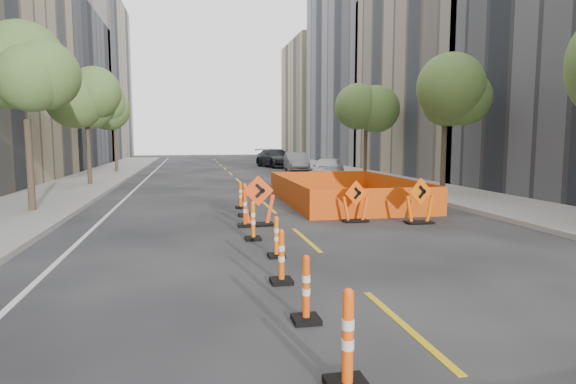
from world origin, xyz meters
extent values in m
plane|color=black|center=(0.00, 0.00, 0.00)|extent=(140.00, 140.00, 0.00)
cube|color=gray|center=(-9.00, 12.00, 0.07)|extent=(4.00, 90.00, 0.15)
cube|color=gray|center=(9.00, 12.00, 0.07)|extent=(4.00, 90.00, 0.15)
cube|color=#4C4C51|center=(-17.00, 39.20, 7.00)|extent=(12.00, 16.00, 14.00)
cube|color=gray|center=(-17.00, 55.60, 10.00)|extent=(12.00, 20.00, 20.00)
cube|color=gray|center=(17.00, 23.80, 7.00)|extent=(12.00, 16.00, 14.00)
cube|color=gray|center=(17.00, 40.20, 10.00)|extent=(12.00, 18.00, 20.00)
cube|color=tan|center=(17.00, 58.60, 8.00)|extent=(12.00, 14.00, 16.00)
cylinder|color=#382B1E|center=(-8.40, 10.00, 1.57)|extent=(0.24, 0.24, 3.15)
sphere|color=#43622A|center=(-8.40, 10.00, 4.55)|extent=(2.80, 2.80, 2.80)
cylinder|color=#382B1E|center=(-8.40, 20.00, 1.57)|extent=(0.24, 0.24, 3.15)
sphere|color=#43622A|center=(-8.40, 20.00, 4.55)|extent=(2.80, 2.80, 2.80)
cylinder|color=#382B1E|center=(-8.40, 30.00, 1.57)|extent=(0.24, 0.24, 3.15)
sphere|color=#43622A|center=(-8.40, 30.00, 4.55)|extent=(2.80, 2.80, 2.80)
cylinder|color=#382B1E|center=(8.40, 12.00, 1.57)|extent=(0.24, 0.24, 3.15)
sphere|color=#43622A|center=(8.40, 12.00, 4.55)|extent=(2.80, 2.80, 2.80)
cylinder|color=#382B1E|center=(8.40, 22.00, 1.57)|extent=(0.24, 0.24, 3.15)
sphere|color=#43622A|center=(8.40, 22.00, 4.55)|extent=(2.80, 2.80, 2.80)
imported|color=silver|center=(5.53, 20.84, 0.76)|extent=(3.36, 4.81, 1.52)
imported|color=gray|center=(5.42, 29.70, 0.75)|extent=(1.98, 4.70, 1.51)
imported|color=black|center=(4.78, 35.46, 0.83)|extent=(3.51, 6.11, 1.67)
camera|label=1|loc=(-2.94, -8.12, 2.66)|focal=30.00mm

